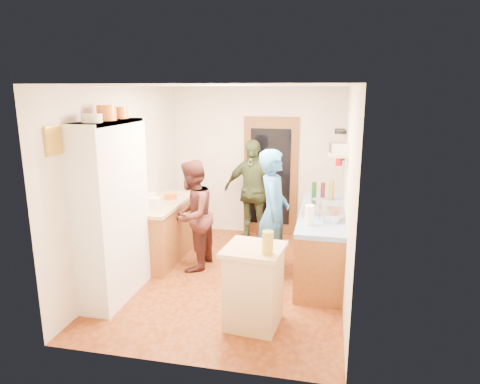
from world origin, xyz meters
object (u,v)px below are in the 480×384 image
(person_left, at_px, (195,215))
(person_back, at_px, (253,192))
(right_counter_base, at_px, (321,243))
(island_base, at_px, (254,288))
(hutch_body, at_px, (113,212))
(person_hob, at_px, (276,214))

(person_left, bearing_deg, person_back, 158.53)
(person_left, height_order, person_back, person_back)
(right_counter_base, height_order, island_base, island_base)
(right_counter_base, relative_size, person_back, 1.25)
(hutch_body, height_order, person_left, hutch_body)
(hutch_body, height_order, island_base, hutch_body)
(island_base, height_order, person_back, person_back)
(hutch_body, bearing_deg, island_base, -10.62)
(right_counter_base, height_order, person_left, person_left)
(hutch_body, xyz_separation_m, right_counter_base, (2.50, 1.30, -0.68))
(right_counter_base, bearing_deg, person_hob, -154.33)
(island_base, xyz_separation_m, person_back, (-0.50, 2.65, 0.45))
(island_base, bearing_deg, person_hob, 87.42)
(hutch_body, xyz_separation_m, island_base, (1.82, -0.34, -0.67))
(island_base, relative_size, person_hob, 0.48)
(person_hob, bearing_deg, right_counter_base, -68.57)
(hutch_body, distance_m, right_counter_base, 2.90)
(island_base, distance_m, person_hob, 1.42)
(person_left, bearing_deg, hutch_body, -29.99)
(right_counter_base, distance_m, person_left, 1.85)
(person_hob, distance_m, person_back, 1.42)
(island_base, xyz_separation_m, person_hob, (0.06, 1.34, 0.46))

